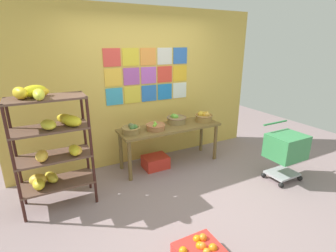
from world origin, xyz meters
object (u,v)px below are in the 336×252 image
Objects in this scene: fruit_basket_right at (156,126)px; fruit_basket_centre at (131,129)px; fruit_basket_back_right at (176,119)px; banana_shelf_unit at (51,139)px; fruit_basket_left at (204,117)px; produce_crate_under_table at (156,162)px; display_table at (170,131)px; shopping_cart at (286,148)px.

fruit_basket_centre reaches higher than fruit_basket_right.
banana_shelf_unit is at bearing -167.05° from fruit_basket_back_right.
fruit_basket_back_right is at bearing 165.03° from fruit_basket_left.
fruit_basket_left is 0.76× the size of produce_crate_under_table.
fruit_basket_right is at bearing -2.12° from fruit_basket_centre.
fruit_basket_centre is 0.72× the size of produce_crate_under_table.
display_table is 5.58× the size of fruit_basket_left.
shopping_cart reaches higher than produce_crate_under_table.
produce_crate_under_table is (0.41, 0.02, -0.67)m from fruit_basket_centre.
shopping_cart is at bearing -51.46° from fruit_basket_back_right.
banana_shelf_unit is at bearing -164.05° from fruit_basket_centre.
banana_shelf_unit is 4.61× the size of fruit_basket_back_right.
display_table is 1.84m from shopping_cart.
shopping_cart is at bearing -38.90° from produce_crate_under_table.
produce_crate_under_table is at bearing 2.16° from fruit_basket_centre.
fruit_basket_right is at bearing -161.84° from fruit_basket_back_right.
fruit_basket_back_right is at bearing 139.38° from shopping_cart.
display_table is 4.25× the size of produce_crate_under_table.
display_table is 0.26m from fruit_basket_back_right.
display_table is at bearing 2.71° from fruit_basket_centre.
fruit_basket_back_right is (2.04, 0.47, -0.16)m from banana_shelf_unit.
fruit_basket_left is (2.54, 0.33, -0.15)m from banana_shelf_unit.
fruit_basket_left is at bearing -0.60° from produce_crate_under_table.
display_table is at bearing 145.87° from shopping_cart.
display_table reaches higher than produce_crate_under_table.
fruit_basket_right is 0.92× the size of fruit_basket_back_right.
banana_shelf_unit is at bearing -172.48° from fruit_basket_left.
fruit_basket_left reaches higher than display_table.
shopping_cart is (2.01, -1.27, -0.25)m from fruit_basket_centre.
fruit_basket_centre is at bearing 15.95° from banana_shelf_unit.
fruit_basket_back_right is at bearing 14.72° from produce_crate_under_table.
display_table is at bearing 3.51° from produce_crate_under_table.
fruit_basket_back_right is 0.90m from fruit_basket_centre.
banana_shelf_unit is 3.32m from shopping_cart.
banana_shelf_unit is at bearing -168.66° from fruit_basket_right.
fruit_basket_centre is at bearing -177.29° from display_table.
produce_crate_under_table is 2.09m from shopping_cart.
fruit_basket_right is 0.36× the size of shopping_cart.
fruit_basket_centre is at bearing -177.84° from produce_crate_under_table.
fruit_basket_left is at bearing 126.84° from shopping_cart.
fruit_basket_centre is at bearing 158.54° from shopping_cart.
banana_shelf_unit is at bearing -167.59° from produce_crate_under_table.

